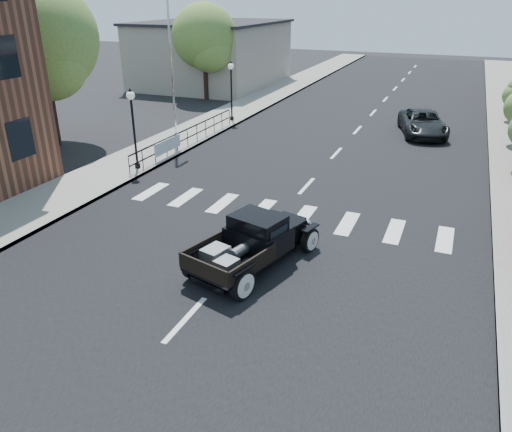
% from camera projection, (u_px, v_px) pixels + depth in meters
% --- Properties ---
extents(ground, '(120.00, 120.00, 0.00)m').
position_uv_depth(ground, '(236.00, 264.00, 14.72)').
color(ground, black).
rests_on(ground, ground).
extents(road, '(14.00, 80.00, 0.02)m').
position_uv_depth(road, '(350.00, 139.00, 27.37)').
color(road, black).
rests_on(road, ground).
extents(road_markings, '(12.00, 60.00, 0.06)m').
position_uv_depth(road_markings, '(326.00, 165.00, 23.15)').
color(road_markings, silver).
rests_on(road_markings, ground).
extents(sidewalk_left, '(3.00, 80.00, 0.15)m').
position_uv_depth(sidewalk_left, '(212.00, 123.00, 30.31)').
color(sidewalk_left, gray).
rests_on(sidewalk_left, ground).
extents(low_building_left, '(10.00, 12.00, 5.00)m').
position_uv_depth(low_building_left, '(212.00, 55.00, 42.55)').
color(low_building_left, '#9F9485').
rests_on(low_building_left, ground).
extents(railing, '(0.08, 10.00, 1.00)m').
position_uv_depth(railing, '(187.00, 136.00, 25.44)').
color(railing, black).
rests_on(railing, sidewalk_left).
extents(banner, '(0.04, 2.20, 0.60)m').
position_uv_depth(banner, '(168.00, 150.00, 23.80)').
color(banner, silver).
rests_on(banner, sidewalk_left).
extents(lamp_post_b, '(0.36, 0.36, 3.51)m').
position_uv_depth(lamp_post_b, '(134.00, 129.00, 21.65)').
color(lamp_post_b, black).
rests_on(lamp_post_b, sidewalk_left).
extents(lamp_post_c, '(0.36, 0.36, 3.51)m').
position_uv_depth(lamp_post_c, '(231.00, 91.00, 30.09)').
color(lamp_post_c, black).
rests_on(lamp_post_c, sidewalk_left).
extents(flagpole, '(0.12, 0.12, 12.23)m').
position_uv_depth(flagpole, '(168.00, 16.00, 25.49)').
color(flagpole, silver).
rests_on(flagpole, sidewalk_left).
extents(big_tree_near, '(5.54, 5.54, 8.14)m').
position_uv_depth(big_tree_near, '(45.00, 65.00, 24.69)').
color(big_tree_near, '#597733').
rests_on(big_tree_near, ground).
extents(big_tree_far, '(4.64, 4.64, 6.82)m').
position_uv_depth(big_tree_far, '(205.00, 52.00, 36.25)').
color(big_tree_far, '#597733').
rests_on(big_tree_far, ground).
extents(hotrod_pickup, '(3.22, 4.90, 1.56)m').
position_uv_depth(hotrod_pickup, '(253.00, 241.00, 14.33)').
color(hotrod_pickup, black).
rests_on(hotrod_pickup, ground).
extents(second_car, '(3.39, 5.21, 1.33)m').
position_uv_depth(second_car, '(423.00, 123.00, 27.87)').
color(second_car, black).
rests_on(second_car, ground).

